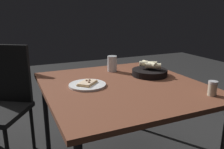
{
  "coord_description": "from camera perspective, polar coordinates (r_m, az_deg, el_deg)",
  "views": [
    {
      "loc": [
        -1.37,
        0.7,
        1.2
      ],
      "look_at": [
        0.06,
        0.06,
        0.77
      ],
      "focal_mm": 37.26,
      "sensor_mm": 36.0,
      "label": 1
    }
  ],
  "objects": [
    {
      "name": "dining_table",
      "position": [
        1.64,
        2.68,
        -4.12
      ],
      "size": [
        1.13,
        1.06,
        0.7
      ],
      "color": "brown",
      "rests_on": "ground"
    },
    {
      "name": "pizza_plate",
      "position": [
        1.58,
        -6.06,
        -2.47
      ],
      "size": [
        0.25,
        0.25,
        0.04
      ],
      "color": "white",
      "rests_on": "dining_table"
    },
    {
      "name": "bread_basket",
      "position": [
        1.85,
        9.21,
        0.78
      ],
      "size": [
        0.28,
        0.28,
        0.11
      ],
      "color": "black",
      "rests_on": "dining_table"
    },
    {
      "name": "pepper_shaker",
      "position": [
        1.52,
        23.41,
        -3.32
      ],
      "size": [
        0.05,
        0.05,
        0.09
      ],
      "color": "#BFB299",
      "rests_on": "dining_table"
    },
    {
      "name": "chair_far",
      "position": [
        2.1,
        -25.61,
        -4.95
      ],
      "size": [
        0.61,
        0.61,
        0.93
      ],
      "color": "black",
      "rests_on": "ground"
    },
    {
      "name": "beer_glass",
      "position": [
        1.95,
        0.03,
        2.51
      ],
      "size": [
        0.08,
        0.08,
        0.13
      ],
      "color": "silver",
      "rests_on": "dining_table"
    }
  ]
}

